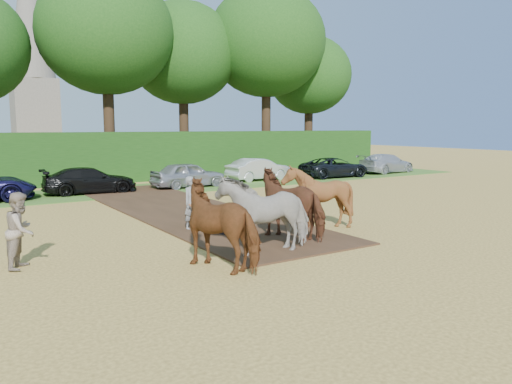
# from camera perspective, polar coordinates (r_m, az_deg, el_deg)

# --- Properties ---
(ground) EXTENTS (120.00, 120.00, 0.00)m
(ground) POSITION_cam_1_polar(r_m,az_deg,el_deg) (13.51, -1.81, -6.82)
(ground) COLOR gold
(ground) RESTS_ON ground
(earth_strip) EXTENTS (4.50, 17.00, 0.05)m
(earth_strip) POSITION_cam_1_polar(r_m,az_deg,el_deg) (20.27, -8.41, -1.98)
(earth_strip) COLOR #472D1C
(earth_strip) RESTS_ON ground
(grass_verge) EXTENTS (50.00, 5.00, 0.03)m
(grass_verge) POSITION_cam_1_polar(r_m,az_deg,el_deg) (26.32, -17.75, -0.10)
(grass_verge) COLOR #38601E
(grass_verge) RESTS_ON ground
(hedgerow) EXTENTS (46.00, 1.60, 3.00)m
(hedgerow) POSITION_cam_1_polar(r_m,az_deg,el_deg) (30.53, -20.09, 3.61)
(hedgerow) COLOR #14380F
(hedgerow) RESTS_ON ground
(spectator_near) EXTENTS (1.03, 1.11, 1.82)m
(spectator_near) POSITION_cam_1_polar(r_m,az_deg,el_deg) (13.05, -25.28, -3.97)
(spectator_near) COLOR #B5A48E
(spectator_near) RESTS_ON ground
(plough_team) EXTENTS (6.96, 5.98, 2.10)m
(plough_team) POSITION_cam_1_polar(r_m,az_deg,el_deg) (14.24, 2.39, -1.81)
(plough_team) COLOR brown
(plough_team) RESTS_ON ground
(parked_cars) EXTENTS (40.90, 3.33, 1.48)m
(parked_cars) POSITION_cam_1_polar(r_m,az_deg,el_deg) (26.93, -12.01, 1.71)
(parked_cars) COLOR silver
(parked_cars) RESTS_ON ground
(treeline) EXTENTS (48.70, 10.60, 14.21)m
(treeline) POSITION_cam_1_polar(r_m,az_deg,el_deg) (33.76, -24.86, 16.45)
(treeline) COLOR #382616
(treeline) RESTS_ON ground
(church) EXTENTS (5.20, 5.20, 27.00)m
(church) POSITION_cam_1_polar(r_m,az_deg,el_deg) (67.88, -24.32, 15.69)
(church) COLOR slate
(church) RESTS_ON ground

